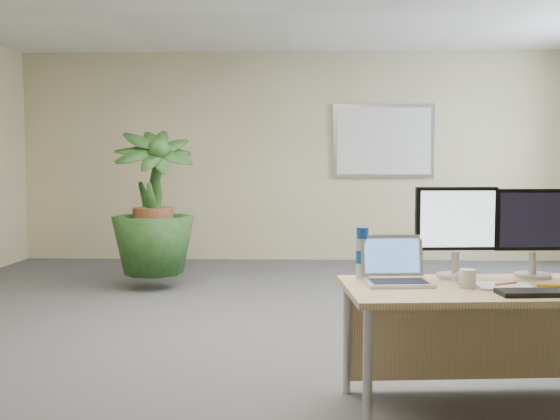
{
  "coord_description": "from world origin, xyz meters",
  "views": [
    {
      "loc": [
        0.11,
        -4.14,
        1.22
      ],
      "look_at": [
        -0.03,
        0.35,
        0.91
      ],
      "focal_mm": 40.0,
      "sensor_mm": 36.0,
      "label": 1
    }
  ],
  "objects_px": {
    "monitor_right": "(534,227)",
    "laptop": "(395,271)",
    "floor_plant": "(153,214)",
    "monitor_left": "(456,226)",
    "desk": "(505,308)"
  },
  "relations": [
    {
      "from": "desk",
      "to": "laptop",
      "type": "height_order",
      "value": "laptop"
    },
    {
      "from": "laptop",
      "to": "monitor_right",
      "type": "bearing_deg",
      "value": 13.0
    },
    {
      "from": "floor_plant",
      "to": "monitor_right",
      "type": "bearing_deg",
      "value": -46.26
    },
    {
      "from": "desk",
      "to": "laptop",
      "type": "bearing_deg",
      "value": -179.62
    },
    {
      "from": "floor_plant",
      "to": "monitor_left",
      "type": "distance_m",
      "value": 3.65
    },
    {
      "from": "desk",
      "to": "floor_plant",
      "type": "xyz_separation_m",
      "value": [
        -2.5,
        2.99,
        0.24
      ]
    },
    {
      "from": "floor_plant",
      "to": "monitor_left",
      "type": "height_order",
      "value": "floor_plant"
    },
    {
      "from": "desk",
      "to": "monitor_right",
      "type": "bearing_deg",
      "value": 41.1
    },
    {
      "from": "monitor_right",
      "to": "laptop",
      "type": "bearing_deg",
      "value": -167.0
    },
    {
      "from": "monitor_left",
      "to": "laptop",
      "type": "relative_size",
      "value": 1.39
    },
    {
      "from": "desk",
      "to": "floor_plant",
      "type": "height_order",
      "value": "floor_plant"
    },
    {
      "from": "monitor_left",
      "to": "laptop",
      "type": "height_order",
      "value": "monitor_left"
    },
    {
      "from": "desk",
      "to": "monitor_right",
      "type": "xyz_separation_m",
      "value": [
        0.2,
        0.17,
        0.4
      ]
    },
    {
      "from": "monitor_left",
      "to": "monitor_right",
      "type": "relative_size",
      "value": 1.02
    },
    {
      "from": "floor_plant",
      "to": "monitor_left",
      "type": "xyz_separation_m",
      "value": [
        2.28,
        -2.85,
        0.16
      ]
    }
  ]
}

